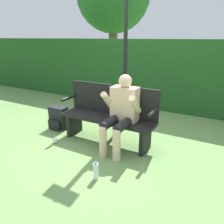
{
  "coord_description": "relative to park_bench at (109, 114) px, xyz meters",
  "views": [
    {
      "loc": [
        1.64,
        -2.79,
        1.63
      ],
      "look_at": [
        0.15,
        -0.1,
        0.57
      ],
      "focal_mm": 35.0,
      "sensor_mm": 36.0,
      "label": 1
    }
  ],
  "objects": [
    {
      "name": "ground_plane",
      "position": [
        0.0,
        -0.07,
        -0.46
      ],
      "size": [
        40.0,
        40.0,
        0.0
      ],
      "primitive_type": "plane",
      "color": "#668E4C"
    },
    {
      "name": "hedge_back",
      "position": [
        0.0,
        2.18,
        0.34
      ],
      "size": [
        12.0,
        0.56,
        1.59
      ],
      "color": "#1E4C1E",
      "rests_on": "ground"
    },
    {
      "name": "park_bench",
      "position": [
        0.0,
        0.0,
        0.0
      ],
      "size": [
        1.56,
        0.4,
        0.91
      ],
      "color": "black",
      "rests_on": "ground"
    },
    {
      "name": "person_seated",
      "position": [
        0.29,
        -0.14,
        0.16
      ],
      "size": [
        0.53,
        0.63,
        1.12
      ],
      "color": "beige",
      "rests_on": "ground"
    },
    {
      "name": "backpack",
      "position": [
        -1.07,
        -0.02,
        -0.26
      ],
      "size": [
        0.33,
        0.26,
        0.41
      ],
      "color": "black",
      "rests_on": "ground"
    },
    {
      "name": "water_bottle",
      "position": [
        0.39,
        -0.99,
        -0.35
      ],
      "size": [
        0.06,
        0.06,
        0.23
      ],
      "color": "white",
      "rests_on": "ground"
    },
    {
      "name": "signpost",
      "position": [
        -0.05,
        0.67,
        1.13
      ],
      "size": [
        0.39,
        0.09,
        2.82
      ],
      "color": "black",
      "rests_on": "ground"
    },
    {
      "name": "litter_crumple",
      "position": [
        -0.71,
        -0.51,
        -0.41
      ],
      "size": [
        0.09,
        0.09,
        0.09
      ],
      "color": "silver",
      "rests_on": "ground"
    }
  ]
}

